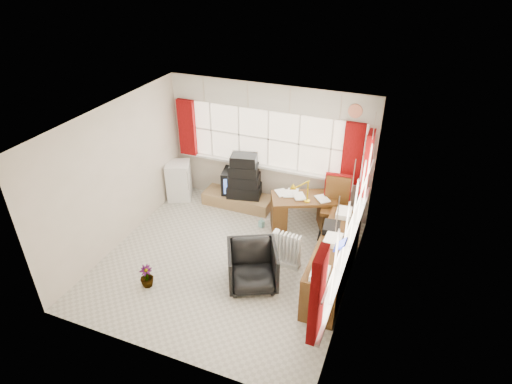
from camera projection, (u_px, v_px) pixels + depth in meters
ground at (227, 262)px, 7.20m from camera, size 4.00×4.00×0.00m
room_walls at (223, 185)px, 6.44m from camera, size 4.00×4.00×4.00m
window_back at (267, 164)px, 8.28m from camera, size 3.70×0.12×3.60m
window_right at (348, 243)px, 6.11m from camera, size 0.12×3.70×3.60m
curtains at (300, 171)px, 6.91m from camera, size 3.83×3.83×1.15m
overhead_cabinets at (307, 125)px, 6.53m from camera, size 3.98×3.98×0.48m
desk at (303, 211)px, 7.88m from camera, size 1.30×1.00×0.71m
desk_lamp at (308, 186)px, 7.45m from camera, size 0.17×0.15×0.45m
task_chair at (336, 204)px, 7.65m from camera, size 0.53×0.56×1.16m
office_chair at (252, 266)px, 6.58m from camera, size 1.01×1.02×0.70m
radiator at (288, 253)px, 7.02m from camera, size 0.43×0.19×0.62m
credenza at (333, 262)px, 6.62m from camera, size 0.50×2.00×0.85m
file_tray at (332, 228)px, 6.68m from camera, size 0.29×0.35×0.11m
tv_bench at (238, 200)px, 8.69m from camera, size 1.40×0.50×0.25m
crt_tv at (236, 181)px, 8.61m from camera, size 0.61×0.58×0.48m
hifi_stack at (244, 178)px, 8.39m from camera, size 0.73×0.55×0.90m
mini_fridge at (179, 181)px, 8.82m from camera, size 0.62×0.62×0.80m
spray_bottle_a at (237, 198)px, 8.69m from camera, size 0.13×0.13×0.33m
spray_bottle_b at (261, 222)px, 8.05m from camera, size 0.11×0.12×0.19m
flower_vase at (147, 276)px, 6.63m from camera, size 0.24×0.24×0.37m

